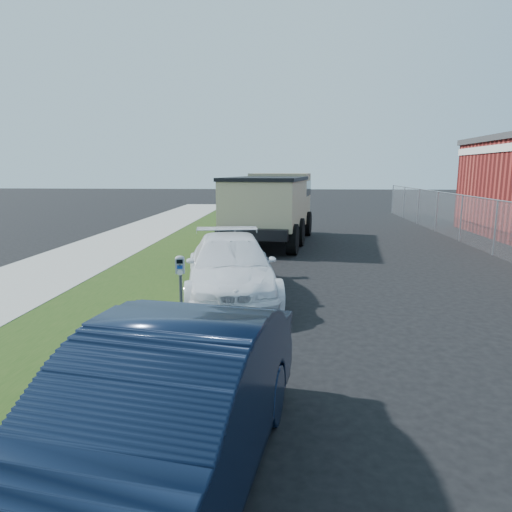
# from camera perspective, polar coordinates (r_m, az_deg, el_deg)

# --- Properties ---
(ground) EXTENTS (120.00, 120.00, 0.00)m
(ground) POSITION_cam_1_polar(r_m,az_deg,el_deg) (8.75, 8.80, -7.79)
(ground) COLOR black
(ground) RESTS_ON ground
(streetside) EXTENTS (6.12, 50.00, 0.15)m
(streetside) POSITION_cam_1_polar(r_m,az_deg,el_deg) (11.66, -20.55, -3.33)
(streetside) COLOR gray
(streetside) RESTS_ON ground
(chainlink_fence) EXTENTS (0.06, 30.06, 30.00)m
(chainlink_fence) POSITION_cam_1_polar(r_m,az_deg,el_deg) (16.76, 27.84, 4.34)
(chainlink_fence) COLOR slate
(chainlink_fence) RESTS_ON ground
(parking_meter) EXTENTS (0.18, 0.13, 1.20)m
(parking_meter) POSITION_cam_1_polar(r_m,az_deg,el_deg) (7.97, -9.44, -2.30)
(parking_meter) COLOR #3F4247
(parking_meter) RESTS_ON ground
(white_wagon) EXTENTS (2.62, 4.85, 1.34)m
(white_wagon) POSITION_cam_1_polar(r_m,az_deg,el_deg) (10.01, -3.09, -1.36)
(white_wagon) COLOR white
(white_wagon) RESTS_ON ground
(navy_sedan) EXTENTS (2.19, 4.60, 1.46)m
(navy_sedan) POSITION_cam_1_polar(r_m,az_deg,el_deg) (4.10, -11.60, -19.16)
(navy_sedan) COLOR black
(navy_sedan) RESTS_ON ground
(dump_truck) EXTENTS (3.46, 6.98, 2.62)m
(dump_truck) POSITION_cam_1_polar(r_m,az_deg,el_deg) (17.76, 1.98, 6.55)
(dump_truck) COLOR black
(dump_truck) RESTS_ON ground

